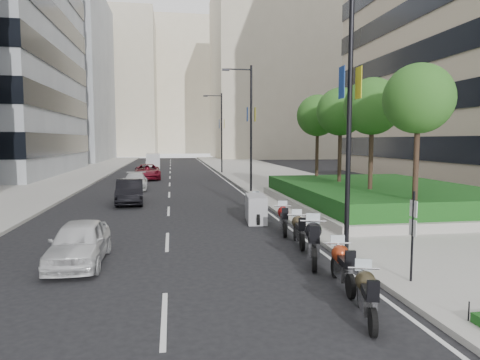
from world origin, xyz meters
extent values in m
plane|color=black|center=(0.00, 0.00, 0.00)|extent=(160.00, 160.00, 0.00)
cube|color=#9E9B93|center=(9.00, 30.00, 0.07)|extent=(10.00, 100.00, 0.15)
cube|color=#9E9B93|center=(-12.00, 30.00, 0.07)|extent=(8.00, 100.00, 0.15)
cube|color=silver|center=(3.70, 30.00, 0.01)|extent=(0.12, 100.00, 0.01)
cube|color=silver|center=(-1.50, 30.00, 0.01)|extent=(0.12, 100.00, 0.01)
cube|color=gray|center=(-24.00, 70.00, 15.00)|extent=(22.00, 26.00, 30.00)
cube|color=#B7AD93|center=(22.00, 80.00, 18.00)|extent=(28.00, 24.00, 36.00)
cube|color=#B7AD93|center=(-18.00, 100.00, 17.00)|extent=(26.00, 24.00, 34.00)
cube|color=#B7AD93|center=(2.00, 120.00, 19.00)|extent=(30.00, 24.00, 38.00)
cube|color=#9F9C94|center=(10.00, 10.00, 0.35)|extent=(10.00, 14.00, 0.40)
cube|color=#124014|center=(10.00, 10.00, 0.95)|extent=(9.40, 13.40, 0.80)
cylinder|color=#332319|center=(8.50, 4.00, 2.55)|extent=(0.22, 0.22, 4.00)
sphere|color=#1C5219|center=(8.50, 4.00, 5.45)|extent=(2.80, 2.80, 2.80)
cylinder|color=#332319|center=(8.50, 8.00, 2.55)|extent=(0.22, 0.22, 4.00)
sphere|color=#1C5219|center=(8.50, 8.00, 5.45)|extent=(2.80, 2.80, 2.80)
cylinder|color=#332319|center=(8.50, 12.00, 2.55)|extent=(0.22, 0.22, 4.00)
sphere|color=#1C5219|center=(8.50, 12.00, 5.45)|extent=(2.80, 2.80, 2.80)
cylinder|color=#332319|center=(8.50, 16.00, 2.55)|extent=(0.22, 0.22, 4.00)
sphere|color=#1C5219|center=(8.50, 16.00, 5.45)|extent=(2.80, 2.80, 2.80)
cylinder|color=black|center=(4.30, 1.00, 4.50)|extent=(0.16, 0.16, 9.00)
cube|color=yellow|center=(4.58, 1.00, 5.60)|extent=(0.02, 0.45, 1.00)
cube|color=navy|center=(4.02, 1.00, 5.60)|extent=(0.02, 0.45, 1.00)
cylinder|color=black|center=(4.30, 18.00, 4.50)|extent=(0.16, 0.16, 9.00)
cylinder|color=black|center=(3.40, 18.00, 8.70)|extent=(1.80, 0.10, 0.10)
cube|color=black|center=(2.50, 18.00, 8.65)|extent=(0.50, 0.22, 0.14)
cube|color=yellow|center=(4.58, 18.00, 5.60)|extent=(0.02, 0.45, 1.00)
cube|color=navy|center=(4.02, 18.00, 5.60)|extent=(0.02, 0.45, 1.00)
cylinder|color=black|center=(4.30, 36.00, 4.50)|extent=(0.16, 0.16, 9.00)
cylinder|color=black|center=(3.40, 36.00, 8.70)|extent=(1.80, 0.10, 0.10)
cube|color=black|center=(2.50, 36.00, 8.65)|extent=(0.50, 0.22, 0.14)
cube|color=yellow|center=(4.58, 36.00, 5.60)|extent=(0.02, 0.45, 1.00)
cube|color=navy|center=(4.02, 36.00, 5.60)|extent=(0.02, 0.45, 1.00)
cylinder|color=black|center=(4.80, -2.00, 1.25)|extent=(0.06, 0.06, 2.50)
cube|color=silver|center=(4.80, -2.00, 2.05)|extent=(0.02, 0.32, 0.42)
cube|color=silver|center=(4.80, -2.00, 1.55)|extent=(0.02, 0.32, 0.42)
cylinder|color=black|center=(2.51, -4.51, 0.28)|extent=(0.26, 0.57, 0.56)
cylinder|color=black|center=(2.91, -3.11, 0.28)|extent=(0.26, 0.57, 0.56)
cube|color=silver|center=(2.70, -3.85, 0.44)|extent=(0.48, 0.82, 0.38)
sphere|color=black|center=(2.78, -3.56, 0.78)|extent=(0.44, 0.44, 0.44)
cube|color=black|center=(2.62, -4.11, 0.73)|extent=(0.43, 0.73, 0.15)
cylinder|color=silver|center=(2.85, -3.32, 0.98)|extent=(0.66, 0.23, 0.05)
cylinder|color=black|center=(2.91, -2.53, 0.30)|extent=(0.20, 0.60, 0.59)
cylinder|color=black|center=(3.12, -1.01, 0.30)|extent=(0.20, 0.60, 0.59)
cube|color=silver|center=(3.01, -1.82, 0.46)|extent=(0.40, 0.85, 0.40)
sphere|color=maroon|center=(3.06, -1.51, 0.82)|extent=(0.46, 0.46, 0.46)
cube|color=black|center=(2.97, -2.11, 0.77)|extent=(0.37, 0.75, 0.15)
cylinder|color=silver|center=(3.09, -1.25, 1.04)|extent=(0.71, 0.15, 0.05)
cylinder|color=black|center=(2.73, -0.41, 0.35)|extent=(0.33, 0.70, 0.69)
cylinder|color=black|center=(3.25, 1.30, 0.35)|extent=(0.33, 0.70, 0.69)
cube|color=silver|center=(2.98, 0.39, 0.53)|extent=(0.59, 1.00, 0.47)
sphere|color=black|center=(3.08, 0.74, 0.96)|extent=(0.53, 0.53, 0.53)
cube|color=black|center=(2.88, 0.07, 0.89)|extent=(0.54, 0.89, 0.18)
cylinder|color=silver|center=(3.17, 1.03, 1.20)|extent=(0.81, 0.29, 0.06)
cylinder|color=black|center=(3.09, 1.90, 0.29)|extent=(0.20, 0.60, 0.59)
cylinder|color=black|center=(3.31, 3.40, 0.29)|extent=(0.20, 0.60, 0.59)
cube|color=silver|center=(3.19, 2.60, 0.46)|extent=(0.40, 0.84, 0.40)
sphere|color=#332B1C|center=(3.24, 2.91, 0.82)|extent=(0.46, 0.46, 0.46)
cube|color=black|center=(3.15, 2.32, 0.76)|extent=(0.36, 0.74, 0.15)
cylinder|color=silver|center=(3.27, 3.17, 1.02)|extent=(0.70, 0.15, 0.05)
cylinder|color=black|center=(3.04, 3.96, 0.30)|extent=(0.22, 0.61, 0.60)
cylinder|color=black|center=(3.32, 5.49, 0.30)|extent=(0.22, 0.61, 0.60)
cube|color=silver|center=(3.17, 4.68, 0.47)|extent=(0.44, 0.86, 0.41)
sphere|color=maroon|center=(3.23, 4.99, 0.83)|extent=(0.47, 0.47, 0.47)
cube|color=black|center=(3.12, 4.39, 0.78)|extent=(0.40, 0.76, 0.16)
cylinder|color=silver|center=(3.27, 5.25, 1.05)|extent=(0.71, 0.18, 0.05)
cylinder|color=black|center=(2.44, 6.39, 0.31)|extent=(0.18, 0.62, 0.61)
cylinder|color=black|center=(2.60, 7.96, 0.31)|extent=(0.18, 0.62, 0.61)
cube|color=gray|center=(2.52, 7.17, 0.64)|extent=(1.04, 2.15, 1.23)
cylinder|color=black|center=(2.80, 8.51, 0.27)|extent=(0.20, 0.56, 0.55)
cylinder|color=black|center=(3.06, 9.90, 0.27)|extent=(0.20, 0.56, 0.55)
cube|color=silver|center=(2.92, 9.16, 0.42)|extent=(0.40, 0.79, 0.37)
sphere|color=#352D1D|center=(2.97, 9.45, 0.76)|extent=(0.42, 0.42, 0.42)
cube|color=black|center=(2.87, 8.90, 0.71)|extent=(0.37, 0.70, 0.14)
cylinder|color=silver|center=(3.02, 9.69, 0.96)|extent=(0.65, 0.16, 0.04)
imported|color=silver|center=(-4.13, 1.52, 0.67)|extent=(1.60, 3.92, 1.33)
imported|color=black|center=(-3.79, 14.07, 0.72)|extent=(1.82, 4.48, 1.45)
imported|color=#BDBDBF|center=(-4.09, 21.55, 0.64)|extent=(1.95, 4.48, 1.28)
imported|color=maroon|center=(-3.64, 30.22, 0.73)|extent=(2.74, 5.39, 1.46)
cube|color=#B7B6B9|center=(-3.77, 46.98, 0.97)|extent=(1.87, 4.67, 1.94)
cube|color=#B7B6B9|center=(-3.77, 45.22, 0.51)|extent=(1.78, 1.15, 1.02)
cylinder|color=black|center=(-4.51, 45.31, 0.32)|extent=(0.23, 0.65, 0.65)
cylinder|color=black|center=(-3.03, 45.31, 0.32)|extent=(0.23, 0.65, 0.65)
cylinder|color=black|center=(-4.51, 48.46, 0.32)|extent=(0.23, 0.65, 0.65)
cylinder|color=black|center=(-3.03, 48.46, 0.32)|extent=(0.23, 0.65, 0.65)
camera|label=1|loc=(-1.29, -11.96, 3.80)|focal=32.00mm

